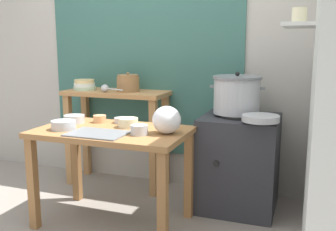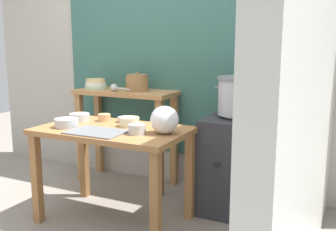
% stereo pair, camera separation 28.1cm
% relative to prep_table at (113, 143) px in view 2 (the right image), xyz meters
% --- Properties ---
extents(ground_plane, '(9.00, 9.00, 0.00)m').
position_rel_prep_table_xyz_m(ground_plane, '(-0.01, -0.09, -0.61)').
color(ground_plane, gray).
extents(wall_back, '(4.40, 0.12, 2.60)m').
position_rel_prep_table_xyz_m(wall_back, '(0.07, 1.00, 0.69)').
color(wall_back, '#B2ADA3').
rests_on(wall_back, ground).
extents(wall_right, '(0.30, 3.20, 2.60)m').
position_rel_prep_table_xyz_m(wall_right, '(1.39, 0.11, 0.69)').
color(wall_right, silver).
rests_on(wall_right, ground).
extents(prep_table, '(1.10, 0.66, 0.72)m').
position_rel_prep_table_xyz_m(prep_table, '(0.00, 0.00, 0.00)').
color(prep_table, '#9E6B3D').
rests_on(prep_table, ground).
extents(back_shelf_table, '(0.96, 0.40, 0.90)m').
position_rel_prep_table_xyz_m(back_shelf_table, '(-0.35, 0.74, 0.07)').
color(back_shelf_table, '#B27F4C').
rests_on(back_shelf_table, ground).
extents(stove_block, '(0.60, 0.61, 0.78)m').
position_rel_prep_table_xyz_m(stove_block, '(0.83, 0.61, -0.23)').
color(stove_block, '#2D2D33').
rests_on(stove_block, ground).
extents(steamer_pot, '(0.44, 0.39, 0.33)m').
position_rel_prep_table_xyz_m(steamer_pot, '(0.79, 0.63, 0.32)').
color(steamer_pot, '#B7BABF').
rests_on(steamer_pot, stove_block).
extents(clay_pot, '(0.20, 0.20, 0.18)m').
position_rel_prep_table_xyz_m(clay_pot, '(-0.22, 0.74, 0.37)').
color(clay_pot, olive).
rests_on(clay_pot, back_shelf_table).
extents(bowl_stack_enamel, '(0.21, 0.21, 0.10)m').
position_rel_prep_table_xyz_m(bowl_stack_enamel, '(-0.65, 0.70, 0.34)').
color(bowl_stack_enamel, '#B7D1AD').
rests_on(bowl_stack_enamel, back_shelf_table).
extents(ladle, '(0.25, 0.11, 0.07)m').
position_rel_prep_table_xyz_m(ladle, '(-0.39, 0.61, 0.33)').
color(ladle, '#B7BABF').
rests_on(ladle, back_shelf_table).
extents(serving_tray, '(0.40, 0.28, 0.01)m').
position_rel_prep_table_xyz_m(serving_tray, '(-0.02, -0.17, 0.12)').
color(serving_tray, slate).
rests_on(serving_tray, prep_table).
extents(plastic_bag, '(0.20, 0.19, 0.19)m').
position_rel_prep_table_xyz_m(plastic_bag, '(0.42, 0.01, 0.21)').
color(plastic_bag, white).
rests_on(plastic_bag, prep_table).
extents(wide_pan, '(0.27, 0.27, 0.05)m').
position_rel_prep_table_xyz_m(wide_pan, '(1.01, 0.37, 0.19)').
color(wide_pan, '#B7BABF').
rests_on(wide_pan, stove_block).
extents(prep_bowl_0, '(0.10, 0.10, 0.06)m').
position_rel_prep_table_xyz_m(prep_bowl_0, '(-0.21, 0.19, 0.14)').
color(prep_bowl_0, tan).
rests_on(prep_bowl_0, prep_table).
extents(prep_bowl_1, '(0.16, 0.16, 0.06)m').
position_rel_prep_table_xyz_m(prep_bowl_1, '(-0.38, 0.10, 0.14)').
color(prep_bowl_1, '#B7BABF').
rests_on(prep_bowl_1, prep_table).
extents(prep_bowl_2, '(0.15, 0.15, 0.07)m').
position_rel_prep_table_xyz_m(prep_bowl_2, '(0.08, 0.11, 0.15)').
color(prep_bowl_2, beige).
rests_on(prep_bowl_2, prep_table).
extents(prep_bowl_3, '(0.18, 0.18, 0.07)m').
position_rel_prep_table_xyz_m(prep_bowl_3, '(-0.33, -0.12, 0.15)').
color(prep_bowl_3, '#B7BABF').
rests_on(prep_bowl_3, prep_table).
extents(prep_bowl_4, '(0.13, 0.13, 0.04)m').
position_rel_prep_table_xyz_m(prep_bowl_4, '(-0.03, 0.24, 0.13)').
color(prep_bowl_4, '#B7BABF').
rests_on(prep_bowl_4, prep_table).
extents(prep_bowl_5, '(0.12, 0.12, 0.07)m').
position_rel_prep_table_xyz_m(prep_bowl_5, '(0.25, -0.08, 0.15)').
color(prep_bowl_5, '#B7BABF').
rests_on(prep_bowl_5, prep_table).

